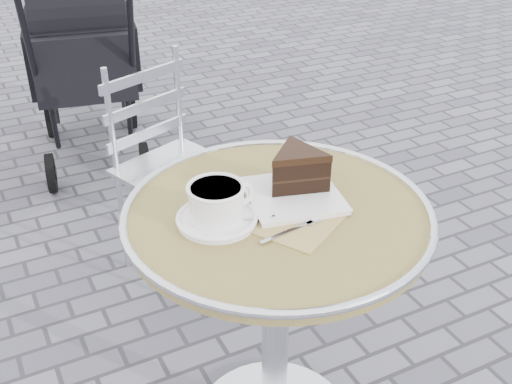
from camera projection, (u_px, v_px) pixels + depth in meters
name	position (u px, v px, depth m)	size (l,w,h in m)	color
cafe_table	(277.00, 268.00, 1.55)	(0.72, 0.72, 0.74)	silver
cappuccino_set	(217.00, 206.00, 1.41)	(0.20, 0.18, 0.09)	white
cake_plate_set	(297.00, 175.00, 1.50)	(0.32, 0.35, 0.11)	tan
bistro_chair	(161.00, 143.00, 2.29)	(0.46, 0.46, 0.80)	silver
baby_stroller	(84.00, 62.00, 3.09)	(0.64, 1.08, 1.06)	black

